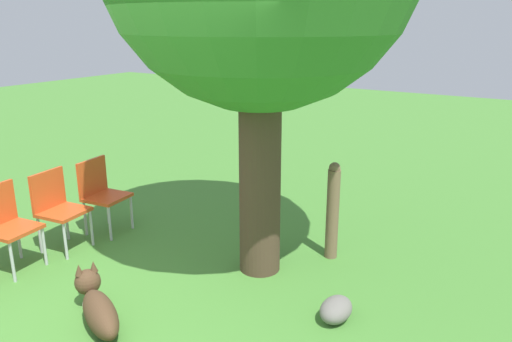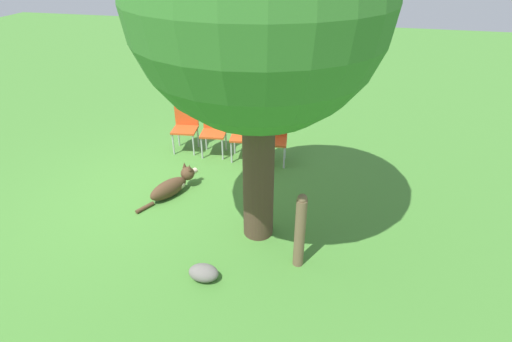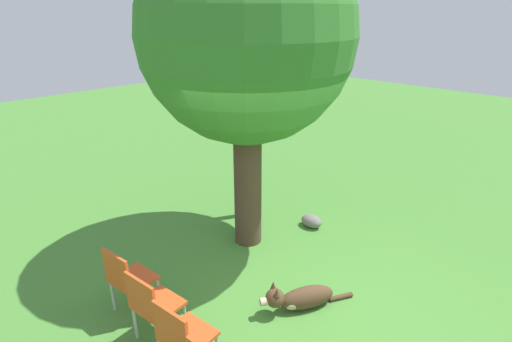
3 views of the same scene
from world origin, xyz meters
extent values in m
plane|color=#478433|center=(0.00, 0.00, 0.00)|extent=(30.00, 30.00, 0.00)
cylinder|color=#4C3828|center=(0.48, 1.56, 1.11)|extent=(0.40, 0.40, 2.21)
ellipsoid|color=#513823|center=(-0.06, 0.01, 0.14)|extent=(0.71, 0.52, 0.27)
ellipsoid|color=#C6B293|center=(-0.23, 0.10, 0.12)|extent=(0.30, 0.29, 0.16)
sphere|color=#513823|center=(-0.42, 0.19, 0.23)|extent=(0.30, 0.30, 0.22)
cylinder|color=#C6B293|center=(-0.53, 0.25, 0.21)|extent=(0.13, 0.13, 0.09)
cone|color=#513823|center=(-0.45, 0.14, 0.36)|extent=(0.07, 0.07, 0.10)
cone|color=#513823|center=(-0.39, 0.25, 0.36)|extent=(0.07, 0.07, 0.10)
cylinder|color=brown|center=(0.98, 2.17, 0.48)|extent=(0.13, 0.13, 0.95)
sphere|color=brown|center=(0.98, 2.17, 0.97)|extent=(0.12, 0.12, 0.12)
cube|color=#D14C1E|center=(-1.56, 0.27, 0.43)|extent=(0.47, 0.49, 0.04)
cylinder|color=#B7B7BC|center=(-1.40, 0.48, 0.21)|extent=(0.03, 0.03, 0.41)
cylinder|color=#B7B7BC|center=(-1.36, 0.10, 0.21)|extent=(0.03, 0.03, 0.41)
cylinder|color=#B7B7BC|center=(-1.76, 0.44, 0.21)|extent=(0.03, 0.03, 0.41)
cube|color=#D14C1E|center=(-1.52, 0.84, 0.43)|extent=(0.47, 0.49, 0.04)
cube|color=#D14C1E|center=(-1.71, 0.81, 0.65)|extent=(0.08, 0.44, 0.41)
cylinder|color=#B7B7BC|center=(-1.37, 1.05, 0.21)|extent=(0.03, 0.03, 0.41)
cylinder|color=#B7B7BC|center=(-1.32, 0.67, 0.21)|extent=(0.03, 0.03, 0.41)
cylinder|color=#B7B7BC|center=(-1.72, 1.00, 0.21)|extent=(0.03, 0.03, 0.41)
cylinder|color=#B7B7BC|center=(-1.68, 0.63, 0.21)|extent=(0.03, 0.03, 0.41)
cube|color=#D14C1E|center=(-1.49, 1.40, 0.43)|extent=(0.47, 0.49, 0.04)
cube|color=#D14C1E|center=(-1.68, 1.38, 0.65)|extent=(0.08, 0.44, 0.41)
cylinder|color=#B7B7BC|center=(-1.33, 1.61, 0.21)|extent=(0.03, 0.03, 0.41)
cylinder|color=#B7B7BC|center=(-1.29, 1.24, 0.21)|extent=(0.03, 0.03, 0.41)
cylinder|color=#B7B7BC|center=(-1.69, 1.57, 0.21)|extent=(0.03, 0.03, 0.41)
cylinder|color=#B7B7BC|center=(-1.64, 1.19, 0.21)|extent=(0.03, 0.03, 0.41)
ellipsoid|color=slate|center=(1.49, 1.12, 0.10)|extent=(0.25, 0.36, 0.19)
camera|label=1|loc=(2.82, -2.29, 2.39)|focal=35.00mm
camera|label=2|loc=(4.70, 2.49, 3.50)|focal=28.00mm
camera|label=3|loc=(-3.16, -2.22, 3.29)|focal=28.00mm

